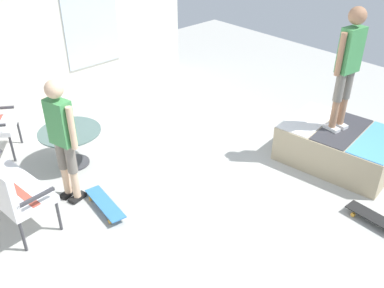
# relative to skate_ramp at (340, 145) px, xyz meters

# --- Properties ---
(ground_plane) EXTENTS (12.00, 12.00, 0.10)m
(ground_plane) POSITION_rel_skate_ramp_xyz_m (0.80, 1.78, -0.33)
(ground_plane) COLOR #A8A8A3
(house_facade) EXTENTS (0.23, 6.00, 2.64)m
(house_facade) POSITION_rel_skate_ramp_xyz_m (4.60, 2.27, 1.04)
(house_facade) COLOR white
(house_facade) RESTS_ON ground_plane
(skate_ramp) EXTENTS (1.80, 2.07, 0.56)m
(skate_ramp) POSITION_rel_skate_ramp_xyz_m (0.00, 0.00, 0.00)
(skate_ramp) COLOR tan
(skate_ramp) RESTS_ON ground_plane
(patio_bench) EXTENTS (1.30, 0.67, 1.02)m
(patio_bench) POSITION_rel_skate_ramp_xyz_m (2.01, 4.24, 0.34)
(patio_bench) COLOR #38383D
(patio_bench) RESTS_ON ground_plane
(patio_table) EXTENTS (0.90, 0.90, 0.57)m
(patio_table) POSITION_rel_skate_ramp_xyz_m (2.63, 2.99, 0.13)
(patio_table) COLOR #38383D
(patio_table) RESTS_ON ground_plane
(person_watching) EXTENTS (0.47, 0.30, 1.70)m
(person_watching) POSITION_rel_skate_ramp_xyz_m (1.93, 3.41, 0.71)
(person_watching) COLOR black
(person_watching) RESTS_ON ground_plane
(person_skater) EXTENTS (0.28, 0.48, 1.75)m
(person_skater) POSITION_rel_skate_ramp_xyz_m (0.09, 0.07, 1.31)
(person_skater) COLOR silver
(person_skater) RESTS_ON skate_ramp
(skateboard_by_bench) EXTENTS (0.82, 0.29, 0.10)m
(skateboard_by_bench) POSITION_rel_skate_ramp_xyz_m (1.42, 3.23, -0.19)
(skateboard_by_bench) COLOR #3372B2
(skateboard_by_bench) RESTS_ON ground_plane
(skateboard_spare) EXTENTS (0.81, 0.24, 0.10)m
(skateboard_spare) POSITION_rel_skate_ramp_xyz_m (-1.12, 0.93, -0.19)
(skateboard_spare) COLOR black
(skateboard_spare) RESTS_ON ground_plane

